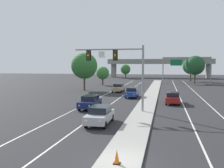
% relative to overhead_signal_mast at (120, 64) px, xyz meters
% --- Properties ---
extents(ground_plane, '(260.00, 260.00, 0.00)m').
position_rel_overhead_signal_mast_xyz_m(ground_plane, '(2.58, -14.82, -5.35)').
color(ground_plane, '#28282B').
extents(median_island, '(2.40, 110.00, 0.15)m').
position_rel_overhead_signal_mast_xyz_m(median_island, '(2.58, 3.18, -5.28)').
color(median_island, '#9E9B93').
rests_on(median_island, ground).
extents(lane_stripe_oncoming_center, '(0.14, 100.00, 0.01)m').
position_rel_overhead_signal_mast_xyz_m(lane_stripe_oncoming_center, '(-2.12, 10.18, -5.35)').
color(lane_stripe_oncoming_center, silver).
rests_on(lane_stripe_oncoming_center, ground).
extents(lane_stripe_receding_center, '(0.14, 100.00, 0.01)m').
position_rel_overhead_signal_mast_xyz_m(lane_stripe_receding_center, '(7.28, 10.18, -5.35)').
color(lane_stripe_receding_center, silver).
rests_on(lane_stripe_receding_center, ground).
extents(edge_stripe_left, '(0.14, 100.00, 0.01)m').
position_rel_overhead_signal_mast_xyz_m(edge_stripe_left, '(-5.42, 10.18, -5.35)').
color(edge_stripe_left, silver).
rests_on(edge_stripe_left, ground).
extents(edge_stripe_right, '(0.14, 100.00, 0.01)m').
position_rel_overhead_signal_mast_xyz_m(edge_stripe_right, '(10.58, 10.18, -5.35)').
color(edge_stripe_right, silver).
rests_on(edge_stripe_right, ground).
extents(overhead_signal_mast, '(7.82, 0.44, 7.20)m').
position_rel_overhead_signal_mast_xyz_m(overhead_signal_mast, '(0.00, 0.00, 0.00)').
color(overhead_signal_mast, gray).
rests_on(overhead_signal_mast, median_island).
extents(car_oncoming_silver, '(1.84, 4.48, 1.58)m').
position_rel_overhead_signal_mast_xyz_m(car_oncoming_silver, '(-0.71, -6.31, -4.53)').
color(car_oncoming_silver, '#B7B7BC').
rests_on(car_oncoming_silver, ground).
extents(car_oncoming_navy, '(1.83, 4.47, 1.58)m').
position_rel_overhead_signal_mast_xyz_m(car_oncoming_navy, '(-3.83, 1.07, -4.53)').
color(car_oncoming_navy, '#141E4C').
rests_on(car_oncoming_navy, ground).
extents(car_oncoming_blue, '(1.88, 4.49, 1.58)m').
position_rel_overhead_signal_mast_xyz_m(car_oncoming_blue, '(-0.31, 12.87, -4.53)').
color(car_oncoming_blue, navy).
rests_on(car_oncoming_blue, ground).
extents(car_oncoming_tan, '(1.92, 4.51, 1.58)m').
position_rel_overhead_signal_mast_xyz_m(car_oncoming_tan, '(-3.97, 20.65, -4.53)').
color(car_oncoming_tan, tan).
rests_on(car_oncoming_tan, ground).
extents(car_receding_red, '(1.93, 4.51, 1.58)m').
position_rel_overhead_signal_mast_xyz_m(car_receding_red, '(5.94, 7.19, -4.53)').
color(car_receding_red, maroon).
rests_on(car_receding_red, ground).
extents(traffic_cone_median_nose, '(0.36, 0.36, 0.74)m').
position_rel_overhead_signal_mast_xyz_m(traffic_cone_median_nose, '(2.52, -15.31, -4.85)').
color(traffic_cone_median_nose, black).
rests_on(traffic_cone_median_nose, median_island).
extents(highway_sign_gantry, '(13.28, 0.42, 7.50)m').
position_rel_overhead_signal_mast_xyz_m(highway_sign_gantry, '(10.78, 46.95, 0.81)').
color(highway_sign_gantry, gray).
rests_on(highway_sign_gantry, ground).
extents(overpass_bridge, '(42.40, 6.40, 7.65)m').
position_rel_overhead_signal_mast_xyz_m(overpass_bridge, '(2.58, 78.88, 0.43)').
color(overpass_bridge, gray).
rests_on(overpass_bridge, ground).
extents(tree_far_right_c, '(5.41, 5.41, 7.83)m').
position_rel_overhead_signal_mast_xyz_m(tree_far_right_c, '(13.08, 46.84, -0.24)').
color(tree_far_right_c, '#4C3823').
rests_on(tree_far_right_c, ground).
extents(tree_far_right_b, '(5.04, 5.04, 7.30)m').
position_rel_overhead_signal_mast_xyz_m(tree_far_right_b, '(16.34, 75.33, -0.59)').
color(tree_far_right_b, '#4C3823').
rests_on(tree_far_right_b, ground).
extents(tree_far_right_a, '(5.16, 5.16, 7.47)m').
position_rel_overhead_signal_mast_xyz_m(tree_far_right_a, '(12.86, 56.32, -0.48)').
color(tree_far_right_a, '#4C3823').
rests_on(tree_far_right_a, ground).
extents(tree_far_left_a, '(5.34, 5.34, 7.72)m').
position_rel_overhead_signal_mast_xyz_m(tree_far_left_a, '(-11.25, 21.83, -0.31)').
color(tree_far_left_a, '#4C3823').
rests_on(tree_far_left_a, ground).
extents(tree_far_left_c, '(3.33, 3.33, 4.82)m').
position_rel_overhead_signal_mast_xyz_m(tree_far_left_c, '(-10.88, 35.93, -2.21)').
color(tree_far_left_c, '#4C3823').
rests_on(tree_far_left_c, ground).
extents(tree_far_left_b, '(3.77, 3.77, 5.45)m').
position_rel_overhead_signal_mast_xyz_m(tree_far_left_b, '(-9.95, 68.58, -1.80)').
color(tree_far_left_b, '#4C3823').
rests_on(tree_far_left_b, ground).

